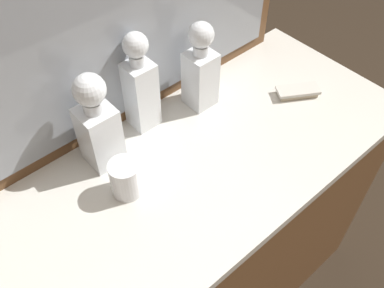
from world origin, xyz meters
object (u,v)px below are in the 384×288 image
(crystal_decanter_left, at_px, (98,129))
(silver_brush_left, at_px, (298,92))
(crystal_decanter_far_right, at_px, (140,90))
(crystal_decanter_rear, at_px, (200,73))
(crystal_tumbler_far_right, at_px, (126,179))

(crystal_decanter_left, distance_m, silver_brush_left, 0.63)
(crystal_decanter_left, relative_size, silver_brush_left, 2.03)
(crystal_decanter_left, xyz_separation_m, silver_brush_left, (0.59, -0.18, -0.10))
(crystal_decanter_far_right, distance_m, silver_brush_left, 0.50)
(crystal_decanter_left, bearing_deg, crystal_decanter_rear, -0.36)
(silver_brush_left, bearing_deg, crystal_decanter_far_right, 153.05)
(crystal_tumbler_far_right, relative_size, silver_brush_left, 0.71)
(crystal_decanter_rear, bearing_deg, crystal_decanter_left, 179.64)
(crystal_decanter_left, relative_size, crystal_decanter_rear, 1.03)
(crystal_decanter_rear, bearing_deg, crystal_tumbler_far_right, -160.69)
(crystal_decanter_far_right, relative_size, crystal_decanter_rear, 1.10)
(crystal_decanter_left, height_order, crystal_tumbler_far_right, crystal_decanter_left)
(crystal_tumbler_far_right, xyz_separation_m, silver_brush_left, (0.61, -0.05, -0.03))
(crystal_decanter_left, height_order, crystal_decanter_rear, crystal_decanter_left)
(crystal_tumbler_far_right, bearing_deg, crystal_decanter_left, 82.84)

